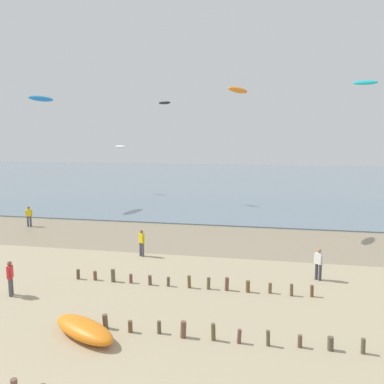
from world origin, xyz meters
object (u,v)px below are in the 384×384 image
(kite_aloft_2, at_px, (238,90))
(kite_aloft_7, at_px, (164,103))
(grounded_kite, at_px, (84,329))
(kite_aloft_0, at_px, (41,99))
(person_mid_beach, at_px, (142,242))
(person_by_waterline, at_px, (10,277))
(kite_aloft_4, at_px, (365,83))
(kite_aloft_6, at_px, (121,147))
(person_right_flank, at_px, (319,263))
(person_nearest_camera, at_px, (29,216))

(kite_aloft_2, xyz_separation_m, kite_aloft_7, (-9.11, 12.55, 0.10))
(grounded_kite, relative_size, kite_aloft_0, 0.95)
(person_mid_beach, distance_m, person_by_waterline, 8.45)
(kite_aloft_0, height_order, kite_aloft_2, kite_aloft_0)
(grounded_kite, xyz_separation_m, kite_aloft_7, (-4.98, 30.61, 10.76))
(kite_aloft_2, xyz_separation_m, kite_aloft_4, (9.96, 4.88, 0.89))
(grounded_kite, xyz_separation_m, kite_aloft_2, (4.12, 18.06, 10.66))
(person_by_waterline, height_order, kite_aloft_4, kite_aloft_4)
(kite_aloft_2, height_order, kite_aloft_6, kite_aloft_2)
(person_by_waterline, height_order, kite_aloft_7, kite_aloft_7)
(person_right_flank, xyz_separation_m, kite_aloft_6, (-21.77, 28.04, 5.19))
(person_by_waterline, bearing_deg, kite_aloft_2, 57.78)
(person_right_flank, xyz_separation_m, kite_aloft_4, (4.68, 14.70, 10.95))
(person_nearest_camera, distance_m, person_mid_beach, 13.46)
(kite_aloft_6, distance_m, kite_aloft_7, 10.55)
(grounded_kite, relative_size, kite_aloft_2, 1.22)
(grounded_kite, xyz_separation_m, kite_aloft_6, (-12.37, 36.27, 5.78))
(person_mid_beach, xyz_separation_m, person_by_waterline, (-4.14, -7.37, 0.00))
(person_nearest_camera, relative_size, kite_aloft_7, 0.92)
(person_mid_beach, xyz_separation_m, kite_aloft_0, (-15.25, 14.50, 10.33))
(kite_aloft_0, distance_m, kite_aloft_7, 12.73)
(kite_aloft_0, bearing_deg, person_right_flank, 67.21)
(person_right_flank, height_order, kite_aloft_2, kite_aloft_2)
(person_mid_beach, xyz_separation_m, kite_aloft_6, (-11.22, 25.78, 5.19))
(grounded_kite, height_order, kite_aloft_7, kite_aloft_7)
(person_by_waterline, xyz_separation_m, person_right_flank, (14.70, 5.11, 0.00))
(kite_aloft_2, xyz_separation_m, kite_aloft_6, (-16.49, 18.21, -4.88))
(grounded_kite, height_order, kite_aloft_4, kite_aloft_4)
(person_right_flank, distance_m, kite_aloft_6, 35.87)
(kite_aloft_4, bearing_deg, person_nearest_camera, -159.21)
(kite_aloft_2, height_order, kite_aloft_4, kite_aloft_4)
(kite_aloft_0, bearing_deg, kite_aloft_2, 81.54)
(kite_aloft_2, bearing_deg, person_nearest_camera, -61.78)
(kite_aloft_0, height_order, kite_aloft_6, kite_aloft_0)
(person_right_flank, xyz_separation_m, grounded_kite, (-9.40, -8.23, -0.59))
(kite_aloft_0, xyz_separation_m, kite_aloft_2, (20.52, -6.93, -0.26))
(person_nearest_camera, height_order, kite_aloft_7, kite_aloft_7)
(person_right_flank, distance_m, grounded_kite, 12.51)
(person_nearest_camera, bearing_deg, kite_aloft_0, 111.91)
(kite_aloft_6, bearing_deg, person_nearest_camera, 111.64)
(person_mid_beach, xyz_separation_m, grounded_kite, (1.15, -10.49, -0.59))
(kite_aloft_7, bearing_deg, person_by_waterline, 123.05)
(person_mid_beach, distance_m, person_right_flank, 10.79)
(person_nearest_camera, distance_m, kite_aloft_6, 20.23)
(kite_aloft_4, bearing_deg, kite_aloft_0, -175.93)
(grounded_kite, relative_size, kite_aloft_6, 1.75)
(person_nearest_camera, bearing_deg, kite_aloft_6, 87.92)
(person_mid_beach, height_order, kite_aloft_2, kite_aloft_2)
(person_mid_beach, bearing_deg, kite_aloft_7, 100.79)
(person_by_waterline, relative_size, kite_aloft_4, 0.87)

